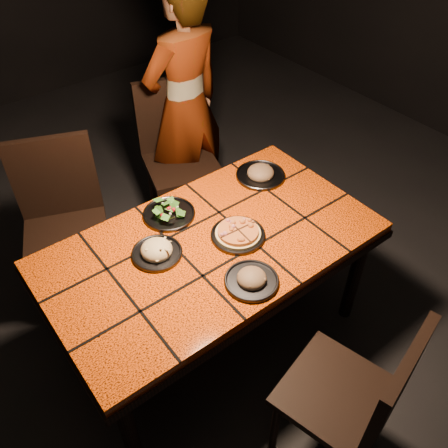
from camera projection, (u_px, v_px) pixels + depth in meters
room_shell at (208, 100)px, 1.77m from camera, size 6.04×7.04×3.08m
dining_table at (212, 253)px, 2.33m from camera, size 1.62×0.92×0.75m
chair_near at (360, 396)px, 1.91m from camera, size 0.53×0.53×0.96m
chair_far_left at (63, 214)px, 2.68m from camera, size 0.60×0.60×1.02m
chair_far_right at (177, 147)px, 3.18m from camera, size 0.58×0.58×1.02m
diner at (185, 106)px, 3.09m from camera, size 0.64×0.46×1.66m
plate_pizza at (238, 234)px, 2.30m from camera, size 0.27×0.27×0.04m
plate_pasta at (157, 251)px, 2.20m from camera, size 0.24×0.24×0.08m
plate_salad at (169, 212)px, 2.41m from camera, size 0.27×0.27×0.07m
plate_mushroom_a at (252, 279)px, 2.08m from camera, size 0.24×0.24×0.08m
plate_mushroom_b at (261, 173)px, 2.65m from camera, size 0.28×0.28×0.09m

